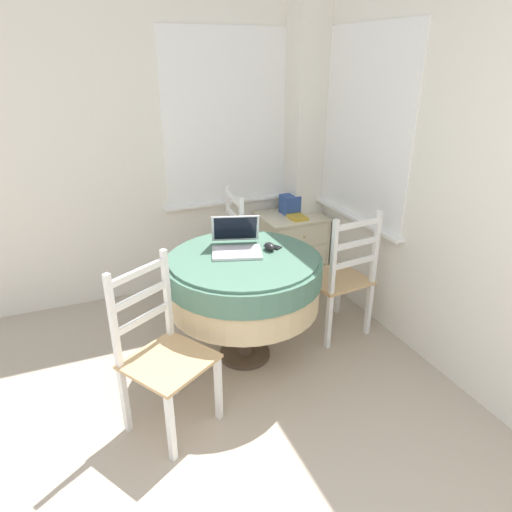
% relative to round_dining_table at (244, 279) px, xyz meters
% --- Properties ---
extents(corner_room_shell, '(4.23, 5.22, 2.55)m').
position_rel_round_dining_table_xyz_m(corner_room_shell, '(0.35, 0.02, 0.66)').
color(corner_room_shell, white).
rests_on(corner_room_shell, ground_plane).
extents(round_dining_table, '(1.03, 1.03, 0.78)m').
position_rel_round_dining_table_xyz_m(round_dining_table, '(0.00, 0.00, 0.00)').
color(round_dining_table, '#4C3D2D').
rests_on(round_dining_table, ground_plane).
extents(laptop, '(0.40, 0.40, 0.23)m').
position_rel_round_dining_table_xyz_m(laptop, '(-0.01, 0.11, 0.21)').
color(laptop, silver).
rests_on(laptop, round_dining_table).
extents(computer_mouse, '(0.07, 0.10, 0.05)m').
position_rel_round_dining_table_xyz_m(computer_mouse, '(0.20, 0.03, 0.19)').
color(computer_mouse, black).
rests_on(computer_mouse, round_dining_table).
extents(cell_phone, '(0.10, 0.13, 0.01)m').
position_rel_round_dining_table_xyz_m(cell_phone, '(0.24, 0.07, 0.17)').
color(cell_phone, black).
rests_on(cell_phone, round_dining_table).
extents(dining_chair_near_back_window, '(0.44, 0.46, 1.00)m').
position_rel_round_dining_table_xyz_m(dining_chair_near_back_window, '(0.08, 0.77, -0.15)').
color(dining_chair_near_back_window, tan).
rests_on(dining_chair_near_back_window, ground_plane).
extents(dining_chair_near_right_window, '(0.48, 0.46, 1.00)m').
position_rel_round_dining_table_xyz_m(dining_chair_near_right_window, '(0.77, 0.02, -0.15)').
color(dining_chair_near_right_window, tan).
rests_on(dining_chair_near_right_window, ground_plane).
extents(dining_chair_camera_near, '(0.59, 0.58, 1.00)m').
position_rel_round_dining_table_xyz_m(dining_chair_camera_near, '(-0.65, -0.42, -0.15)').
color(dining_chair_camera_near, tan).
rests_on(dining_chair_camera_near, ground_plane).
extents(corner_cabinet, '(0.57, 0.51, 0.65)m').
position_rel_round_dining_table_xyz_m(corner_cabinet, '(0.85, 0.98, -0.29)').
color(corner_cabinet, beige).
rests_on(corner_cabinet, ground_plane).
extents(storage_box, '(0.15, 0.16, 0.17)m').
position_rel_round_dining_table_xyz_m(storage_box, '(0.86, 1.04, 0.11)').
color(storage_box, '#2D4C93').
rests_on(storage_box, corner_cabinet).
extents(book_on_cabinet, '(0.14, 0.21, 0.02)m').
position_rel_round_dining_table_xyz_m(book_on_cabinet, '(0.85, 0.90, 0.04)').
color(book_on_cabinet, gold).
rests_on(book_on_cabinet, corner_cabinet).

